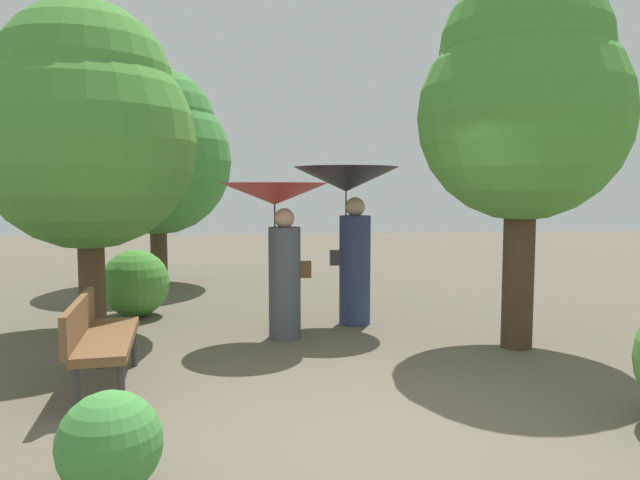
% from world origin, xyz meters
% --- Properties ---
extents(ground_plane, '(40.00, 40.00, 0.00)m').
position_xyz_m(ground_plane, '(0.00, 0.00, 0.00)').
color(ground_plane, brown).
extents(person_left, '(1.30, 1.30, 1.89)m').
position_xyz_m(person_left, '(-0.57, 2.86, 1.42)').
color(person_left, '#474C56').
rests_on(person_left, ground).
extents(person_right, '(1.39, 1.39, 2.11)m').
position_xyz_m(person_right, '(0.40, 3.52, 1.59)').
color(person_right, navy).
rests_on(person_right, ground).
extents(park_bench, '(0.66, 1.55, 0.83)m').
position_xyz_m(park_bench, '(-2.28, 1.21, 0.51)').
color(park_bench, '#38383D').
rests_on(park_bench, ground).
extents(tree_near_left, '(2.64, 2.64, 4.09)m').
position_xyz_m(tree_near_left, '(-2.87, 3.34, 2.60)').
color(tree_near_left, '#4C3823').
rests_on(tree_near_left, ground).
extents(tree_near_right, '(2.33, 2.33, 4.26)m').
position_xyz_m(tree_near_right, '(2.14, 2.13, 2.84)').
color(tree_near_right, '#42301E').
rests_on(tree_near_right, ground).
extents(tree_mid_left, '(2.77, 2.77, 4.09)m').
position_xyz_m(tree_mid_left, '(-2.63, 7.17, 2.56)').
color(tree_mid_left, '#4C3823').
rests_on(tree_mid_left, ground).
extents(bush_path_right, '(0.96, 0.96, 0.96)m').
position_xyz_m(bush_path_right, '(-2.54, 4.35, 0.48)').
color(bush_path_right, '#4C9338').
rests_on(bush_path_right, ground).
extents(bush_behind_bench, '(0.62, 0.62, 0.62)m').
position_xyz_m(bush_behind_bench, '(-1.74, -0.71, 0.31)').
color(bush_behind_bench, '#428C3D').
rests_on(bush_behind_bench, ground).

